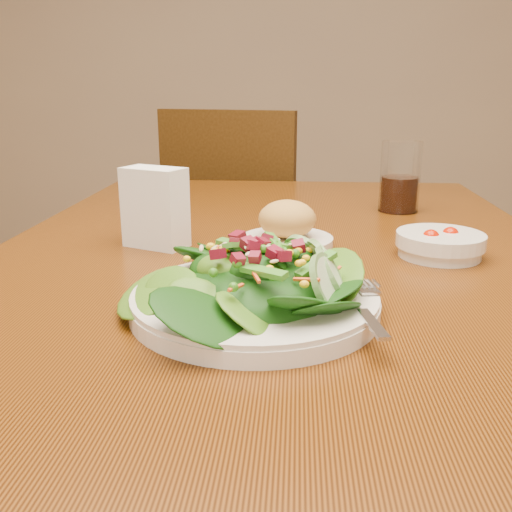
% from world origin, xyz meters
% --- Properties ---
extents(dining_table, '(0.90, 1.40, 0.75)m').
position_xyz_m(dining_table, '(0.00, 0.00, 0.65)').
color(dining_table, '#64330C').
rests_on(dining_table, ground_plane).
extents(chair_far, '(0.52, 0.52, 0.93)m').
position_xyz_m(chair_far, '(-0.15, 0.95, 0.49)').
color(chair_far, '#3A240B').
rests_on(chair_far, ground_plane).
extents(salad_plate, '(0.28, 0.28, 0.08)m').
position_xyz_m(salad_plate, '(-0.01, -0.21, 0.78)').
color(salad_plate, silver).
rests_on(salad_plate, dining_table).
extents(bread_plate, '(0.15, 0.15, 0.07)m').
position_xyz_m(bread_plate, '(0.01, 0.07, 0.78)').
color(bread_plate, silver).
rests_on(bread_plate, dining_table).
extents(tomato_bowl, '(0.13, 0.13, 0.04)m').
position_xyz_m(tomato_bowl, '(0.24, 0.02, 0.77)').
color(tomato_bowl, silver).
rests_on(tomato_bowl, dining_table).
extents(drinking_glass, '(0.08, 0.08, 0.14)m').
position_xyz_m(drinking_glass, '(0.23, 0.34, 0.81)').
color(drinking_glass, silver).
rests_on(drinking_glass, dining_table).
extents(napkin_holder, '(0.11, 0.09, 0.13)m').
position_xyz_m(napkin_holder, '(-0.19, 0.05, 0.82)').
color(napkin_holder, white).
rests_on(napkin_holder, dining_table).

